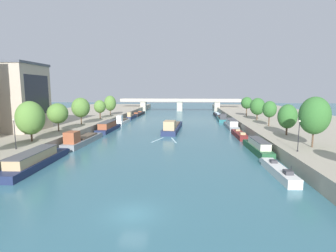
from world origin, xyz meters
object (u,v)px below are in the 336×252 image
tree_right_by_lamp (315,116)px  moored_boat_left_gap_after (131,117)px  tree_left_midway (100,107)px  moored_boat_left_near (82,140)px  moored_boat_right_far (231,124)px  lamppost_left_bank (15,133)px  lamppost_right_bank (299,134)px  bridge_far (180,103)px  moored_boat_left_second (108,127)px  tree_right_nearest (247,103)px  moored_boat_right_near (239,134)px  tree_left_nearest (110,103)px  moored_boat_right_end (222,118)px  tree_left_distant (58,113)px  barge_midriver (172,127)px  moored_boat_left_midway (138,114)px  moored_boat_left_end (35,160)px  moored_boat_right_second (218,115)px  tree_left_far (30,118)px  tree_right_third (270,109)px  moored_boat_right_gap_after (278,171)px  moored_boat_right_lone (258,147)px  moored_boat_left_far (122,121)px  tree_right_past_mid (287,116)px  tree_left_by_lamp (81,108)px

tree_right_by_lamp → moored_boat_left_gap_after: bearing=126.7°
tree_left_midway → moored_boat_left_near: bearing=-78.3°
moored_boat_right_far → lamppost_left_bank: 56.02m
lamppost_right_bank → bridge_far: bearing=102.1°
moored_boat_left_second → lamppost_right_bank: lamppost_right_bank is taller
tree_right_nearest → moored_boat_right_near: bearing=-105.0°
tree_left_nearest → tree_right_nearest: size_ratio=1.06×
tree_left_nearest → moored_boat_right_end: bearing=6.2°
tree_left_distant → tree_left_nearest: tree_left_nearest is taller
barge_midriver → moored_boat_right_near: 18.49m
moored_boat_left_gap_after → moored_boat_left_midway: moored_boat_left_gap_after is taller
tree_right_by_lamp → moored_boat_left_end: bearing=-170.7°
moored_boat_left_midway → lamppost_left_bank: size_ratio=3.65×
moored_boat_right_second → tree_left_far: bearing=-120.3°
tree_left_distant → tree_right_third: bearing=13.9°
moored_boat_right_gap_after → moored_boat_right_far: 42.98m
tree_right_third → bridge_far: 74.39m
tree_right_third → lamppost_right_bank: 27.37m
lamppost_left_bank → moored_boat_right_lone: bearing=14.7°
moored_boat_left_midway → bridge_far: bearing=53.2°
moored_boat_left_far → tree_right_past_mid: 51.84m
barge_midriver → tree_left_nearest: 31.03m
moored_boat_left_far → lamppost_right_bank: size_ratio=2.55×
moored_boat_right_far → lamppost_right_bank: (3.52, -38.38, 3.64)m
moored_boat_right_near → tree_right_nearest: tree_right_nearest is taller
tree_right_nearest → lamppost_right_bank: 51.14m
moored_boat_right_end → moored_boat_right_second: (0.26, 16.09, -0.23)m
tree_right_by_lamp → tree_left_by_lamp: bearing=153.8°
moored_boat_right_far → moored_boat_left_far: bearing=169.2°
moored_boat_left_midway → lamppost_right_bank: bearing=-62.6°
tree_left_distant → moored_boat_left_second: bearing=66.6°
moored_boat_right_far → tree_left_far: bearing=-139.2°
moored_boat_right_far → tree_left_by_lamp: tree_left_by_lamp is taller
tree_left_far → tree_left_midway: tree_left_far is taller
tree_left_far → tree_left_by_lamp: 22.51m
moored_boat_right_end → bridge_far: 45.02m
moored_boat_left_end → moored_boat_right_gap_after: (34.02, -0.93, -0.42)m
barge_midriver → moored_boat_right_near: barge_midriver is taller
moored_boat_right_second → tree_left_nearest: size_ratio=2.07×
moored_boat_right_lone → tree_left_far: 40.40m
moored_boat_right_second → tree_right_nearest: 22.71m
tree_left_far → lamppost_right_bank: (43.42, -4.00, -1.59)m
moored_boat_right_far → tree_right_by_lamp: tree_right_by_lamp is taller
moored_boat_left_second → moored_boat_left_far: moored_boat_left_far is taller
tree_left_distant → tree_right_nearest: bearing=36.9°
moored_boat_left_midway → moored_boat_right_lone: (34.71, -65.79, 0.45)m
moored_boat_left_second → moored_boat_left_midway: size_ratio=0.88×
moored_boat_left_near → tree_left_far: size_ratio=2.17×
moored_boat_left_gap_after → bridge_far: size_ratio=0.16×
moored_boat_right_end → tree_left_nearest: 40.32m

